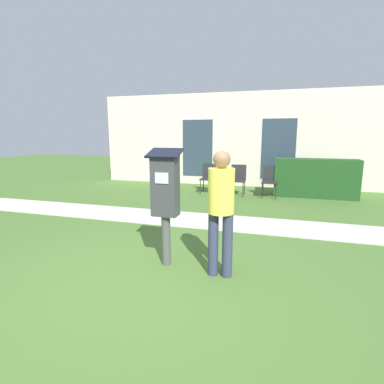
# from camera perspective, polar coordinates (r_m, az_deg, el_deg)

# --- Properties ---
(ground_plane) EXTENTS (40.00, 40.00, 0.00)m
(ground_plane) POSITION_cam_1_polar(r_m,az_deg,el_deg) (3.82, -9.37, -16.81)
(ground_plane) COLOR #476B2D
(sidewalk) EXTENTS (12.00, 1.10, 0.02)m
(sidewalk) POSITION_cam_1_polar(r_m,az_deg,el_deg) (6.27, 1.93, -5.43)
(sidewalk) COLOR beige
(sidewalk) RESTS_ON ground
(building_facade) EXTENTS (10.00, 0.26, 3.20)m
(building_facade) POSITION_cam_1_polar(r_m,az_deg,el_deg) (10.69, 8.60, 9.78)
(building_facade) COLOR beige
(building_facade) RESTS_ON ground
(parking_meter) EXTENTS (0.44, 0.31, 1.59)m
(parking_meter) POSITION_cam_1_polar(r_m,az_deg,el_deg) (3.97, -5.11, -0.01)
(parking_meter) COLOR #4C4C4C
(parking_meter) RESTS_ON ground
(person_standing) EXTENTS (0.32, 0.32, 1.58)m
(person_standing) POSITION_cam_1_polar(r_m,az_deg,el_deg) (3.66, 5.54, -2.35)
(person_standing) COLOR #333851
(person_standing) RESTS_ON ground
(outdoor_chair_left) EXTENTS (0.44, 0.44, 0.90)m
(outdoor_chair_left) POSITION_cam_1_polar(r_m,az_deg,el_deg) (9.24, 3.20, 3.10)
(outdoor_chair_left) COLOR #262628
(outdoor_chair_left) RESTS_ON ground
(outdoor_chair_middle) EXTENTS (0.44, 0.44, 0.90)m
(outdoor_chair_middle) POSITION_cam_1_polar(r_m,az_deg,el_deg) (8.99, 8.78, 2.78)
(outdoor_chair_middle) COLOR #262628
(outdoor_chair_middle) RESTS_ON ground
(outdoor_chair_right) EXTENTS (0.44, 0.44, 0.90)m
(outdoor_chair_right) POSITION_cam_1_polar(r_m,az_deg,el_deg) (8.87, 14.62, 2.45)
(outdoor_chair_right) COLOR #262628
(outdoor_chair_right) RESTS_ON ground
(hedge_row) EXTENTS (2.26, 0.60, 1.10)m
(hedge_row) POSITION_cam_1_polar(r_m,az_deg,el_deg) (9.27, 22.44, 2.46)
(hedge_row) COLOR #1E471E
(hedge_row) RESTS_ON ground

